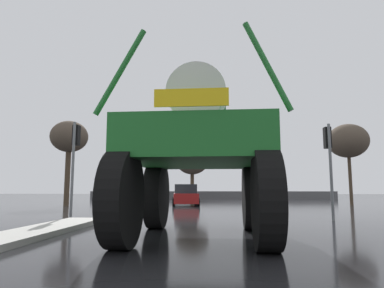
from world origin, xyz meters
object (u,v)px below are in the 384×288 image
object	(u,v)px
bare_tree_right	(348,141)
bare_tree_far_center	(192,161)
traffic_signal_near_right	(328,150)
traffic_signal_far_right	(278,173)
bare_tree_left	(69,138)
sedan_ahead	(185,195)
traffic_signal_near_left	(75,148)
traffic_signal_far_left	(265,174)
oversize_sprayer	(199,155)

from	to	relation	value
bare_tree_right	bare_tree_far_center	size ratio (longest dim) A/B	1.04
traffic_signal_near_right	traffic_signal_far_right	size ratio (longest dim) A/B	1.01
traffic_signal_far_right	bare_tree_left	bearing A→B (deg)	-150.76
sedan_ahead	traffic_signal_far_right	size ratio (longest dim) A/B	1.16
bare_tree_right	traffic_signal_near_left	bearing A→B (deg)	-141.26
traffic_signal_far_left	traffic_signal_far_right	xyz separation A→B (m)	(1.23, -0.00, 0.08)
oversize_sprayer	traffic_signal_far_left	distance (m)	24.91
sedan_ahead	traffic_signal_far_right	world-z (taller)	traffic_signal_far_right
traffic_signal_far_right	bare_tree_far_center	xyz separation A→B (m)	(-8.45, 4.41, 1.54)
traffic_signal_near_left	traffic_signal_far_right	size ratio (longest dim) A/B	1.07
traffic_signal_near_right	bare_tree_left	xyz separation A→B (m)	(-14.98, 10.23, 2.14)
bare_tree_far_center	traffic_signal_far_right	bearing A→B (deg)	-27.56
oversize_sprayer	sedan_ahead	size ratio (longest dim) A/B	1.35
sedan_ahead	traffic_signal_near_right	world-z (taller)	traffic_signal_near_right
traffic_signal_far_left	traffic_signal_far_right	world-z (taller)	traffic_signal_far_right
sedan_ahead	bare_tree_far_center	size ratio (longest dim) A/B	0.74
traffic_signal_near_right	bare_tree_far_center	bearing A→B (deg)	106.27
traffic_signal_near_right	traffic_signal_far_right	bearing A→B (deg)	85.64
traffic_signal_near_right	traffic_signal_far_right	world-z (taller)	traffic_signal_near_right
traffic_signal_near_left	traffic_signal_far_left	xyz separation A→B (m)	(10.44, 19.45, -0.25)
bare_tree_left	traffic_signal_near_left	bearing A→B (deg)	-64.93
traffic_signal_far_right	bare_tree_left	xyz separation A→B (m)	(-16.46, -9.21, 2.16)
bare_tree_left	oversize_sprayer	bearing A→B (deg)	-56.23
sedan_ahead	bare_tree_far_center	xyz separation A→B (m)	(-0.33, 12.31, 3.52)
sedan_ahead	traffic_signal_far_left	xyz separation A→B (m)	(6.89, 7.90, 1.90)
traffic_signal_near_left	traffic_signal_far_right	bearing A→B (deg)	59.02
sedan_ahead	traffic_signal_far_left	distance (m)	10.66
traffic_signal_near_left	bare_tree_far_center	world-z (taller)	bare_tree_far_center
oversize_sprayer	traffic_signal_far_right	distance (m)	25.19
traffic_signal_near_right	bare_tree_far_center	size ratio (longest dim) A/B	0.64
oversize_sprayer	bare_tree_left	size ratio (longest dim) A/B	0.95
traffic_signal_far_right	bare_tree_left	size ratio (longest dim) A/B	0.61
traffic_signal_near_right	bare_tree_left	bearing A→B (deg)	145.66
traffic_signal_near_right	bare_tree_right	bearing A→B (deg)	66.26
bare_tree_right	bare_tree_far_center	xyz separation A→B (m)	(-12.52, 11.22, -0.51)
traffic_signal_near_right	bare_tree_left	distance (m)	18.26
traffic_signal_near_left	traffic_signal_far_left	size ratio (longest dim) A/B	1.10
traffic_signal_far_right	traffic_signal_near_right	bearing A→B (deg)	-94.36
traffic_signal_near_left	traffic_signal_near_right	world-z (taller)	traffic_signal_near_left
bare_tree_left	bare_tree_far_center	bearing A→B (deg)	59.53
oversize_sprayer	bare_tree_far_center	world-z (taller)	bare_tree_far_center
traffic_signal_near_left	bare_tree_left	size ratio (longest dim) A/B	0.65
traffic_signal_near_left	traffic_signal_far_left	distance (m)	22.08
traffic_signal_near_left	bare_tree_left	distance (m)	11.47
traffic_signal_near_right	sedan_ahead	bearing A→B (deg)	119.90
bare_tree_left	bare_tree_right	distance (m)	20.67
traffic_signal_near_left	bare_tree_right	xyz separation A→B (m)	(15.74, 12.63, 1.88)
traffic_signal_near_left	oversize_sprayer	bearing A→B (deg)	-42.64
traffic_signal_far_right	bare_tree_right	bearing A→B (deg)	-59.16
bare_tree_left	bare_tree_far_center	world-z (taller)	bare_tree_left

